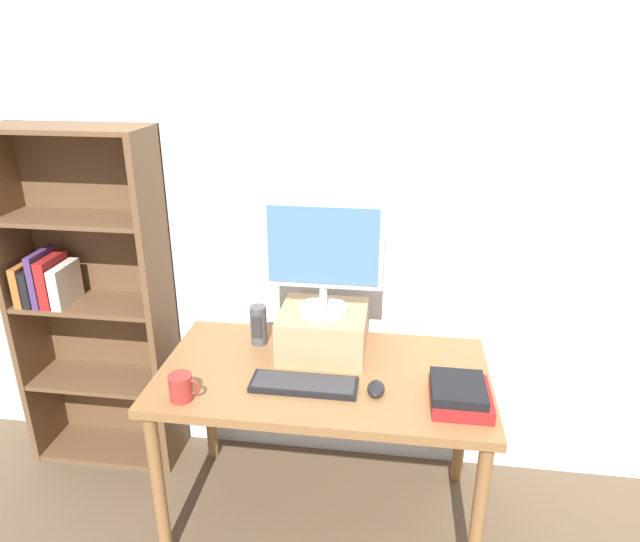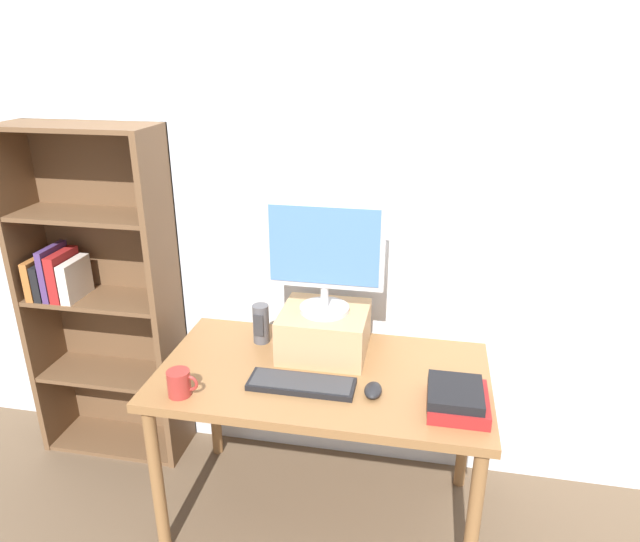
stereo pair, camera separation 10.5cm
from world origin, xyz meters
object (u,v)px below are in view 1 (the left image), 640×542
object	(u,v)px
bookshelf_unit	(89,299)
desk_speaker	(259,325)
computer_monitor	(323,253)
book_stack	(460,394)
riser_box	(323,331)
computer_mouse	(376,389)
coffee_mug	(181,387)
desk	(323,389)
keyboard	(304,384)

from	to	relation	value
bookshelf_unit	desk_speaker	xyz separation A→B (m)	(0.82, -0.12, -0.01)
computer_monitor	book_stack	distance (m)	0.73
riser_box	desk_speaker	size ratio (longest dim) A/B	2.05
riser_box	desk_speaker	world-z (taller)	riser_box
bookshelf_unit	computer_mouse	world-z (taller)	bookshelf_unit
computer_mouse	riser_box	bearing A→B (deg)	129.97
bookshelf_unit	desk_speaker	distance (m)	0.83
coffee_mug	desk_speaker	distance (m)	0.48
riser_box	computer_mouse	size ratio (longest dim) A/B	3.36
computer_mouse	desk_speaker	size ratio (longest dim) A/B	0.61
desk	coffee_mug	distance (m)	0.56
desk	coffee_mug	xyz separation A→B (m)	(-0.48, -0.26, 0.13)
coffee_mug	desk_speaker	bearing A→B (deg)	68.35
book_stack	desk_speaker	bearing A→B (deg)	157.75
desk	computer_mouse	size ratio (longest dim) A/B	12.33
computer_monitor	computer_mouse	bearing A→B (deg)	-49.88
computer_monitor	riser_box	bearing A→B (deg)	90.00
bookshelf_unit	computer_monitor	size ratio (longest dim) A/B	3.41
computer_mouse	desk_speaker	distance (m)	0.60
desk	riser_box	bearing A→B (deg)	98.03
desk_speaker	book_stack	bearing A→B (deg)	-22.25
desk	computer_mouse	bearing A→B (deg)	-29.70
book_stack	desk_speaker	distance (m)	0.87
book_stack	coffee_mug	world-z (taller)	coffee_mug
bookshelf_unit	riser_box	bearing A→B (deg)	-7.55
computer_monitor	keyboard	distance (m)	0.51
computer_mouse	desk_speaker	world-z (taller)	desk_speaker
bookshelf_unit	desk_speaker	world-z (taller)	bookshelf_unit
desk	bookshelf_unit	bearing A→B (deg)	164.91
desk	computer_mouse	xyz separation A→B (m)	(0.21, -0.12, 0.10)
riser_box	book_stack	world-z (taller)	riser_box
desk_speaker	computer_monitor	bearing A→B (deg)	-6.12
keyboard	computer_mouse	world-z (taller)	computer_mouse
computer_monitor	desk_speaker	distance (m)	0.45
riser_box	keyboard	world-z (taller)	riser_box
keyboard	coffee_mug	bearing A→B (deg)	-162.17
keyboard	computer_mouse	size ratio (longest dim) A/B	3.83
book_stack	computer_mouse	bearing A→B (deg)	175.25
book_stack	desk_speaker	xyz separation A→B (m)	(-0.81, 0.33, 0.05)
keyboard	coffee_mug	xyz separation A→B (m)	(-0.42, -0.14, 0.04)
desk	computer_monitor	distance (m)	0.54
coffee_mug	book_stack	bearing A→B (deg)	6.46
desk	desk_speaker	size ratio (longest dim) A/B	7.52
keyboard	book_stack	xyz separation A→B (m)	(0.56, -0.02, 0.03)
keyboard	desk_speaker	xyz separation A→B (m)	(-0.25, 0.31, 0.07)
riser_box	desk_speaker	bearing A→B (deg)	174.17
book_stack	desk_speaker	size ratio (longest dim) A/B	1.45
bookshelf_unit	computer_monitor	distance (m)	1.16
computer_monitor	bookshelf_unit	bearing A→B (deg)	172.37
computer_monitor	desk_speaker	bearing A→B (deg)	173.88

